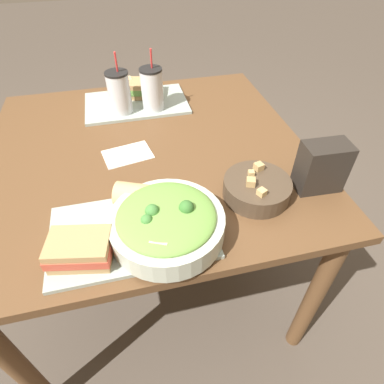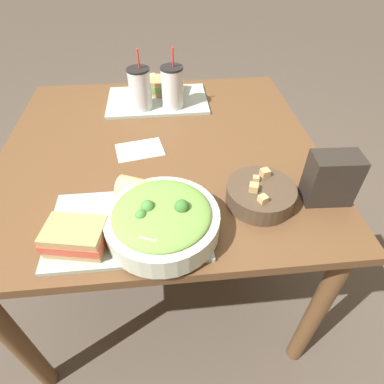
% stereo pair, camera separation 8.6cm
% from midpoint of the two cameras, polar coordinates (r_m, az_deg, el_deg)
% --- Properties ---
extents(ground_plane, '(12.00, 12.00, 0.00)m').
position_cam_midpoint_polar(ground_plane, '(1.70, -2.53, -13.06)').
color(ground_plane, '#4C4238').
extents(dining_table, '(1.11, 1.08, 0.75)m').
position_cam_midpoint_polar(dining_table, '(1.22, -3.46, 4.27)').
color(dining_table, brown).
rests_on(dining_table, ground_plane).
extents(tray_near, '(0.42, 0.27, 0.01)m').
position_cam_midpoint_polar(tray_near, '(0.88, -8.25, -6.06)').
color(tray_near, '#99A89E').
rests_on(tray_near, dining_table).
extents(tray_far, '(0.42, 0.27, 0.01)m').
position_cam_midpoint_polar(tray_far, '(1.44, -4.39, 15.90)').
color(tray_far, '#99A89E').
rests_on(tray_far, dining_table).
extents(salad_bowl, '(0.29, 0.29, 0.11)m').
position_cam_midpoint_polar(salad_bowl, '(0.81, -2.25, -5.04)').
color(salad_bowl, beige).
rests_on(salad_bowl, tray_near).
extents(soup_bowl, '(0.20, 0.20, 0.08)m').
position_cam_midpoint_polar(soup_bowl, '(0.95, 14.65, -0.46)').
color(soup_bowl, '#473828').
rests_on(soup_bowl, dining_table).
extents(sandwich_near, '(0.17, 0.13, 0.06)m').
position_cam_midpoint_polar(sandwich_near, '(0.83, -17.19, -7.73)').
color(sandwich_near, tan).
rests_on(sandwich_near, tray_near).
extents(baguette_near, '(0.12, 0.11, 0.07)m').
position_cam_midpoint_polar(baguette_near, '(0.91, -7.07, 0.18)').
color(baguette_near, tan).
rests_on(baguette_near, tray_near).
extents(sandwich_far, '(0.16, 0.14, 0.06)m').
position_cam_midpoint_polar(sandwich_far, '(1.48, -3.00, 18.25)').
color(sandwich_far, tan).
rests_on(sandwich_far, tray_far).
extents(baguette_far, '(0.09, 0.09, 0.07)m').
position_cam_midpoint_polar(baguette_far, '(1.51, -6.30, 18.80)').
color(baguette_far, tan).
rests_on(baguette_far, tray_far).
extents(drink_cup_dark, '(0.09, 0.09, 0.24)m').
position_cam_midpoint_polar(drink_cup_dark, '(1.35, -7.32, 17.48)').
color(drink_cup_dark, silver).
rests_on(drink_cup_dark, tray_far).
extents(drink_cup_red, '(0.09, 0.09, 0.24)m').
position_cam_midpoint_polar(drink_cup_red, '(1.35, -1.57, 17.86)').
color(drink_cup_red, silver).
rests_on(drink_cup_red, tray_far).
extents(chip_bag, '(0.14, 0.09, 0.15)m').
position_cam_midpoint_polar(chip_bag, '(1.00, 25.82, 2.06)').
color(chip_bag, '#28231E').
rests_on(chip_bag, dining_table).
extents(napkin_folded, '(0.18, 0.14, 0.00)m').
position_cam_midpoint_polar(napkin_folded, '(1.14, -7.15, 7.37)').
color(napkin_folded, silver).
rests_on(napkin_folded, dining_table).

